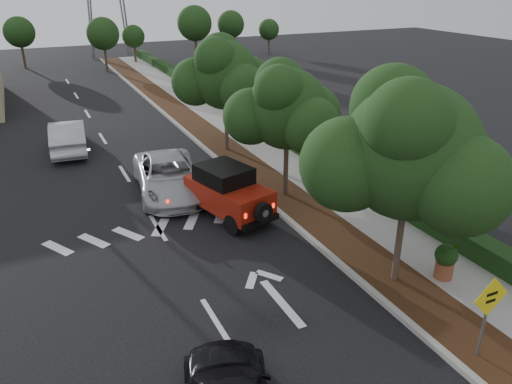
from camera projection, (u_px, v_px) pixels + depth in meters
ground at (216, 322)px, 13.45m from camera, size 120.00×120.00×0.00m
curb at (216, 158)px, 25.15m from camera, size 0.20×70.00×0.15m
planting_strip at (234, 155)px, 25.55m from camera, size 1.80×70.00×0.12m
sidewalk at (267, 150)px, 26.29m from camera, size 2.00×70.00×0.12m
hedge at (291, 141)px, 26.69m from camera, size 0.80×70.00×0.80m
transmission_tower at (112, 58)px, 55.55m from camera, size 7.00×4.00×28.00m
street_tree_near at (394, 281)px, 15.22m from camera, size 3.80×3.80×5.92m
street_tree_mid at (285, 196)px, 21.01m from camera, size 3.20×3.20×5.32m
street_tree_far at (227, 151)px, 26.40m from camera, size 3.40×3.40×5.62m
red_jeep at (226, 191)px, 18.98m from camera, size 2.61×4.08×2.00m
silver_suv_ahead at (169, 176)px, 21.01m from camera, size 3.27×5.91×1.56m
silver_sedan_oncoming at (68, 136)px, 26.06m from camera, size 2.19×5.08×1.63m
speed_hump_sign at (488, 307)px, 11.54m from camera, size 1.05×0.09×2.23m
terracotta_planter at (446, 258)px, 14.94m from camera, size 0.68×0.68×1.18m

